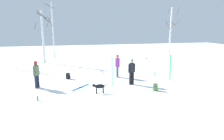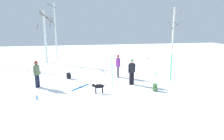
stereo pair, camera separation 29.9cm
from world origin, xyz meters
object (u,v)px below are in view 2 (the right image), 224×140
(person_1, at_px, (118,64))
(ski_pair_lying_0, at_px, (81,87))
(water_bottle_1, at_px, (37,98))
(ski_pair_planted_0, at_px, (112,72))
(birch_tree_3, at_px, (173,31))
(birch_tree_1, at_px, (45,36))
(birch_tree_2, at_px, (55,30))
(person_0, at_px, (37,72))
(ski_pair_planted_1, at_px, (171,68))
(backpack_0, at_px, (69,76))
(dog, at_px, (98,87))
(ski_poles_0, at_px, (147,66))
(water_bottle_0, at_px, (156,74))
(backpack_1, at_px, (155,87))
(person_2, at_px, (132,70))

(person_1, height_order, ski_pair_lying_0, person_1)
(person_1, distance_m, water_bottle_1, 6.61)
(ski_pair_planted_0, xyz_separation_m, birch_tree_3, (9.73, 10.43, 2.23))
(person_1, height_order, birch_tree_3, birch_tree_3)
(water_bottle_1, xyz_separation_m, birch_tree_1, (-0.66, 11.39, 2.71))
(birch_tree_2, bearing_deg, person_0, -92.48)
(ski_pair_planted_1, relative_size, backpack_0, 4.21)
(dog, distance_m, ski_poles_0, 5.77)
(ski_pair_planted_1, distance_m, birch_tree_3, 11.47)
(birch_tree_1, height_order, birch_tree_3, birch_tree_3)
(person_1, relative_size, water_bottle_1, 6.86)
(person_1, height_order, birch_tree_1, birch_tree_1)
(water_bottle_0, relative_size, birch_tree_2, 0.04)
(ski_pair_planted_1, bearing_deg, backpack_0, 164.82)
(dog, height_order, ski_poles_0, ski_poles_0)
(dog, xyz_separation_m, ski_pair_lying_0, (-0.95, 1.35, -0.38))
(dog, height_order, birch_tree_1, birch_tree_1)
(backpack_1, relative_size, birch_tree_1, 0.08)
(person_2, xyz_separation_m, water_bottle_0, (2.62, 2.06, -0.86))
(ski_pair_planted_0, height_order, birch_tree_3, birch_tree_3)
(person_0, bearing_deg, birch_tree_3, 34.10)
(backpack_0, bearing_deg, water_bottle_0, -2.94)
(ski_pair_lying_0, relative_size, ski_poles_0, 1.01)
(ski_pair_planted_1, distance_m, birch_tree_2, 14.85)
(birch_tree_1, bearing_deg, ski_poles_0, -40.71)
(water_bottle_0, bearing_deg, dog, -146.33)
(water_bottle_0, xyz_separation_m, birch_tree_1, (-9.02, 7.58, 2.71))
(person_2, height_order, water_bottle_0, person_2)
(ski_pair_planted_0, xyz_separation_m, ski_pair_planted_1, (4.39, 0.53, -0.01))
(backpack_0, bearing_deg, ski_pair_planted_0, -41.76)
(ski_pair_planted_0, relative_size, birch_tree_1, 0.35)
(birch_tree_2, relative_size, birch_tree_3, 1.07)
(person_2, relative_size, ski_pair_lying_0, 1.25)
(ski_pair_lying_0, xyz_separation_m, water_bottle_0, (5.97, 1.99, 0.11))
(backpack_0, distance_m, water_bottle_1, 4.46)
(ski_poles_0, height_order, birch_tree_1, birch_tree_1)
(person_1, height_order, birch_tree_2, birch_tree_2)
(water_bottle_0, distance_m, birch_tree_1, 12.09)
(birch_tree_2, bearing_deg, backpack_0, -81.88)
(ski_pair_planted_0, height_order, ski_pair_lying_0, ski_pair_planted_0)
(person_2, bearing_deg, water_bottle_1, -163.08)
(backpack_0, distance_m, birch_tree_2, 10.52)
(ski_pair_lying_0, xyz_separation_m, backpack_1, (4.33, -1.64, 0.20))
(water_bottle_0, height_order, birch_tree_3, birch_tree_3)
(backpack_1, bearing_deg, backpack_0, 141.96)
(ski_pair_planted_1, distance_m, birch_tree_1, 13.31)
(person_0, xyz_separation_m, ski_pair_planted_0, (4.69, -0.67, -0.05))
(ski_pair_planted_1, xyz_separation_m, water_bottle_0, (-0.43, 1.59, -0.80))
(dog, distance_m, backpack_1, 3.40)
(dog, relative_size, backpack_0, 2.04)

